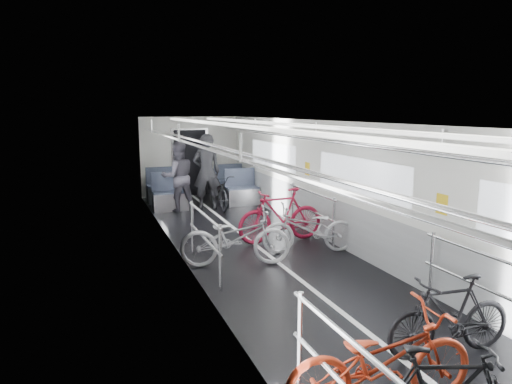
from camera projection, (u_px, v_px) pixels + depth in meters
car_shell at (247, 184)px, 9.18m from camera, size 3.02×14.01×2.41m
bike_left_near at (381, 360)px, 3.95m from camera, size 1.83×0.79×0.94m
bike_left_far at (236, 237)px, 7.68m from camera, size 1.96×1.05×0.98m
bike_right_near at (450, 316)px, 4.85m from camera, size 1.52×0.57×0.89m
bike_right_mid at (309, 229)px, 8.36m from camera, size 1.84×0.98×0.92m
bike_right_far at (281, 215)px, 9.05m from camera, size 1.80×0.53×1.08m
bike_aisle at (218, 191)px, 12.17m from camera, size 0.66×1.78×0.93m
person_standing at (207, 172)px, 11.97m from camera, size 0.78×0.55×2.00m
person_seated at (178, 177)px, 11.77m from camera, size 0.90×0.71×1.81m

